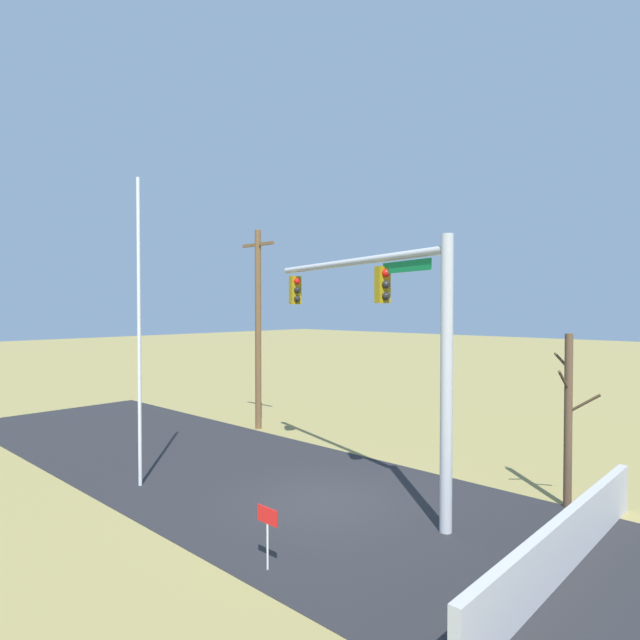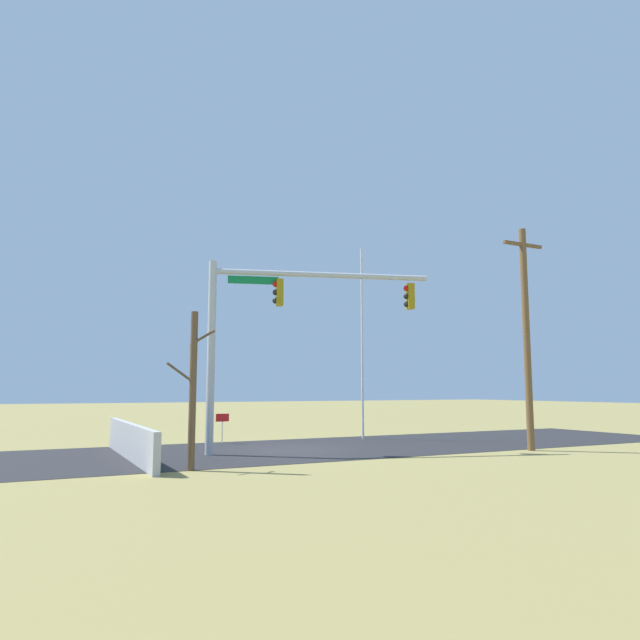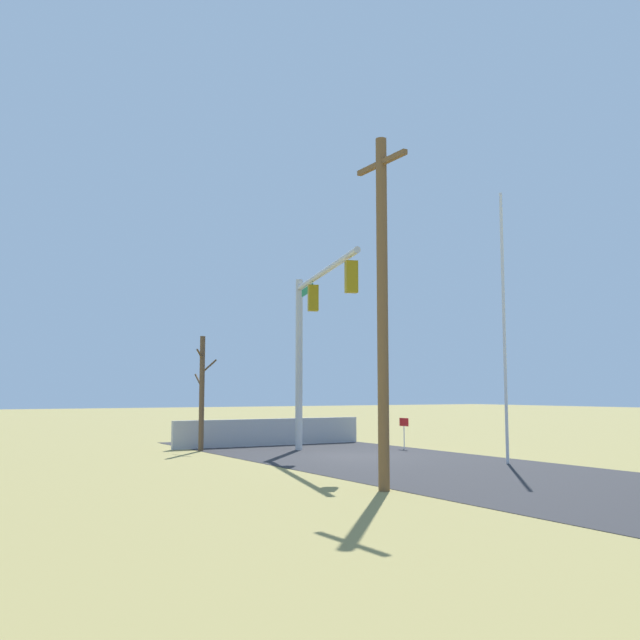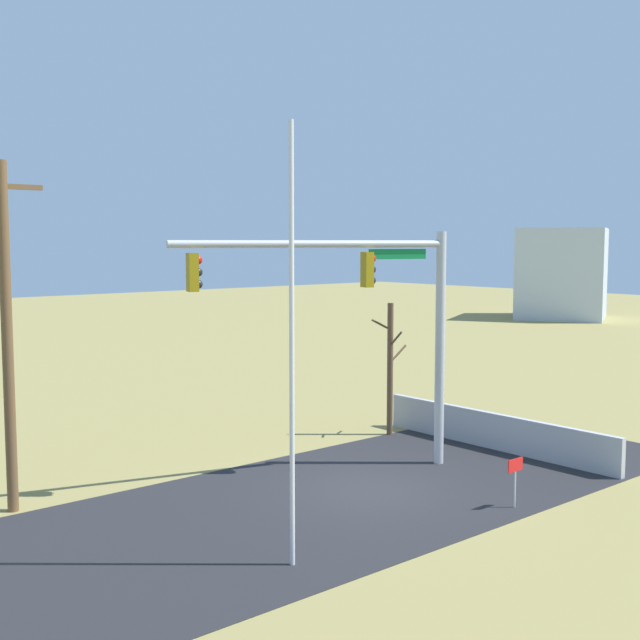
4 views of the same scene
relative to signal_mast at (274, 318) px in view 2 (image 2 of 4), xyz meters
name	(u,v)px [view 2 (image 2 of 4)]	position (x,y,z in m)	size (l,w,h in m)	color
ground_plane	(292,449)	(-1.21, -1.10, -4.76)	(160.00, 160.00, 0.00)	olive
road_surface	(383,445)	(-5.21, -1.10, -4.76)	(28.00, 8.00, 0.01)	#232326
sidewalk_corner	(179,457)	(3.08, -0.62, -4.76)	(6.00, 6.00, 0.01)	#B7B5AD
retaining_fence	(130,441)	(4.67, -0.67, -4.20)	(0.20, 8.59, 1.13)	#A8A8AD
signal_mast	(274,318)	(0.00, 0.00, 0.00)	(7.74, 2.49, 6.72)	#B2B5BA
flagpole	(362,342)	(-5.88, -3.75, -0.39)	(0.10, 0.10, 8.74)	silver
utility_pole	(526,333)	(-8.88, 3.20, -0.44)	(1.90, 0.26, 8.31)	brown
bare_tree	(193,388)	(3.59, 2.84, -2.49)	(1.27, 1.02, 4.42)	brown
open_sign	(222,421)	(0.43, -4.50, -3.85)	(0.56, 0.04, 1.22)	silver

